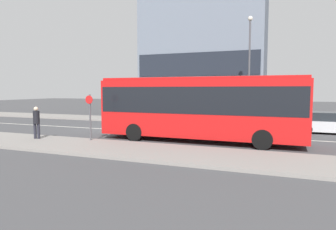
# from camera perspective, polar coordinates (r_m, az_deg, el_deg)

# --- Properties ---
(ground_plane) EXTENTS (120.00, 120.00, 0.00)m
(ground_plane) POSITION_cam_1_polar(r_m,az_deg,el_deg) (21.50, -9.79, -2.76)
(ground_plane) COLOR #444447
(sidewalk_near) EXTENTS (44.00, 3.50, 0.13)m
(sidewalk_near) POSITION_cam_1_polar(r_m,az_deg,el_deg) (16.54, -21.13, -5.07)
(sidewalk_near) COLOR gray
(sidewalk_near) RESTS_ON ground_plane
(sidewalk_far) EXTENTS (44.00, 3.50, 0.13)m
(sidewalk_far) POSITION_cam_1_polar(r_m,az_deg,el_deg) (27.00, -2.90, -1.01)
(sidewalk_far) COLOR gray
(sidewalk_far) RESTS_ON ground_plane
(lane_centerline) EXTENTS (41.80, 0.16, 0.01)m
(lane_centerline) POSITION_cam_1_polar(r_m,az_deg,el_deg) (21.50, -9.79, -2.75)
(lane_centerline) COLOR silver
(lane_centerline) RESTS_ON ground_plane
(apartment_block_left_tower) EXTENTS (12.38, 5.28, 19.05)m
(apartment_block_left_tower) POSITION_cam_1_polar(r_m,az_deg,el_deg) (32.07, 6.69, 16.87)
(apartment_block_left_tower) COLOR slate
(apartment_block_left_tower) RESTS_ON ground_plane
(city_bus) EXTENTS (10.95, 2.56, 3.48)m
(city_bus) POSITION_cam_1_polar(r_m,az_deg,el_deg) (16.33, 6.01, 1.92)
(city_bus) COLOR red
(city_bus) RESTS_ON ground_plane
(parked_car_0) EXTENTS (4.41, 1.88, 1.37)m
(parked_car_0) POSITION_cam_1_polar(r_m,az_deg,el_deg) (22.03, 28.37, -1.40)
(parked_car_0) COLOR silver
(parked_car_0) RESTS_ON ground_plane
(pedestrian_near_stop) EXTENTS (0.34, 0.34, 1.76)m
(pedestrian_near_stop) POSITION_cam_1_polar(r_m,az_deg,el_deg) (17.93, -23.77, -0.96)
(pedestrian_near_stop) COLOR #23232D
(pedestrian_near_stop) RESTS_ON sidewalk_near
(bus_stop_sign) EXTENTS (0.44, 0.12, 2.44)m
(bus_stop_sign) POSITION_cam_1_polar(r_m,az_deg,el_deg) (16.41, -14.65, 0.30)
(bus_stop_sign) COLOR #4C4C51
(bus_stop_sign) RESTS_ON sidewalk_near
(street_lamp) EXTENTS (0.36, 0.36, 8.14)m
(street_lamp) POSITION_cam_1_polar(r_m,az_deg,el_deg) (23.65, 15.24, 9.96)
(street_lamp) COLOR #4C4C51
(street_lamp) RESTS_ON sidewalk_far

